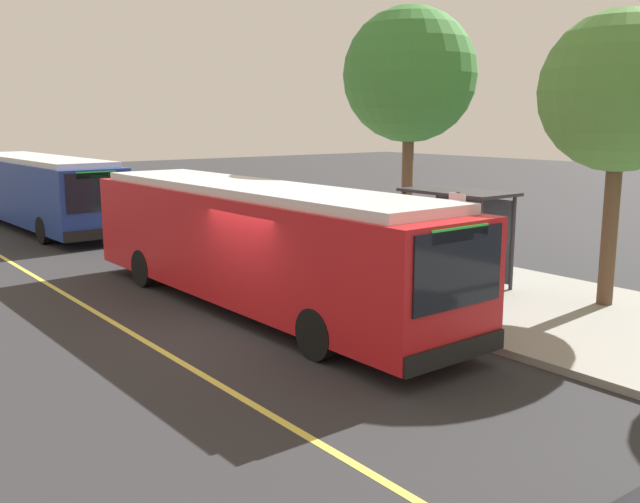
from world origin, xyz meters
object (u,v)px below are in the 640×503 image
transit_bus_main (256,241)px  transit_bus_second (40,190)px  route_sign_post (456,239)px  waiting_bench (469,267)px

transit_bus_main → transit_bus_second: (-15.80, -0.29, -0.00)m
transit_bus_second → route_sign_post: same height
transit_bus_second → transit_bus_main: bearing=1.1°
transit_bus_second → waiting_bench: (17.73, 5.65, -0.99)m
transit_bus_main → transit_bus_second: 15.80m
waiting_bench → transit_bus_main: bearing=-109.8°
transit_bus_main → waiting_bench: bearing=70.2°
transit_bus_main → transit_bus_second: size_ratio=1.03×
transit_bus_main → transit_bus_second: bearing=-178.9°
transit_bus_main → waiting_bench: (1.93, 5.36, -0.99)m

